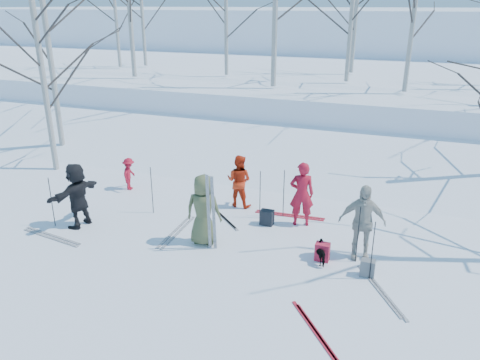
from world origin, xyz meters
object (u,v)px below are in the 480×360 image
at_px(skier_cream_east, 362,222).
at_px(skier_grey_west, 77,195).
at_px(backpack_red, 322,252).
at_px(skier_olive_center, 203,210).
at_px(dog, 322,253).
at_px(backpack_grey, 368,268).
at_px(skier_redor_behind, 239,181).
at_px(skier_red_north, 302,194).
at_px(backpack_dark, 267,217).
at_px(skier_red_seated, 129,174).

height_order(skier_cream_east, skier_grey_west, skier_cream_east).
height_order(skier_cream_east, backpack_red, skier_cream_east).
relative_size(skier_olive_center, dog, 3.10).
relative_size(backpack_red, backpack_grey, 1.11).
bearing_deg(dog, backpack_red, -109.57).
distance_m(skier_cream_east, backpack_grey, 1.06).
xyz_separation_m(skier_cream_east, backpack_red, (-0.76, -0.43, -0.67)).
relative_size(skier_olive_center, skier_cream_east, 0.98).
bearing_deg(skier_redor_behind, skier_grey_west, 41.79).
bearing_deg(dog, skier_red_north, -92.75).
relative_size(skier_redor_behind, backpack_red, 3.61).
distance_m(skier_red_north, backpack_dark, 1.10).
bearing_deg(skier_grey_west, skier_redor_behind, 136.55).
height_order(skier_redor_behind, backpack_red, skier_redor_behind).
distance_m(skier_olive_center, skier_redor_behind, 2.38).
relative_size(skier_red_north, skier_redor_behind, 1.14).
bearing_deg(skier_olive_center, skier_grey_west, -4.10).
height_order(skier_red_north, skier_grey_west, skier_red_north).
bearing_deg(skier_red_seated, backpack_red, -120.36).
bearing_deg(backpack_red, skier_redor_behind, 142.31).
distance_m(skier_redor_behind, skier_grey_west, 4.33).
bearing_deg(skier_redor_behind, backpack_red, 146.21).
relative_size(skier_red_north, dog, 3.07).
height_order(skier_olive_center, skier_redor_behind, skier_olive_center).
height_order(backpack_red, backpack_grey, backpack_red).
distance_m(skier_red_north, backpack_grey, 2.82).
xyz_separation_m(skier_red_north, skier_cream_east, (1.66, -1.19, 0.02)).
xyz_separation_m(skier_red_north, dog, (0.92, -1.72, -0.62)).
bearing_deg(dog, backpack_grey, 136.91).
distance_m(skier_olive_center, backpack_dark, 1.98).
bearing_deg(skier_olive_center, skier_red_seated, -41.81).
height_order(skier_redor_behind, skier_cream_east, skier_cream_east).
bearing_deg(skier_cream_east, skier_red_north, 133.65).
xyz_separation_m(skier_red_north, skier_red_seated, (-5.57, 0.56, -0.35)).
xyz_separation_m(skier_red_north, backpack_grey, (1.93, -1.94, -0.67)).
bearing_deg(skier_red_seated, backpack_grey, -120.15).
bearing_deg(backpack_dark, skier_red_seated, 169.53).
xyz_separation_m(skier_redor_behind, dog, (2.86, -2.29, -0.52)).
height_order(skier_redor_behind, skier_red_seated, skier_redor_behind).
relative_size(skier_redor_behind, backpack_grey, 3.99).
bearing_deg(skier_cream_east, skier_red_seated, 155.73).
distance_m(skier_olive_center, skier_grey_west, 3.43).
bearing_deg(backpack_dark, skier_grey_west, -158.73).
bearing_deg(backpack_red, skier_cream_east, 29.67).
bearing_deg(skier_cream_east, dog, -155.14).
xyz_separation_m(dog, backpack_dark, (-1.74, 1.40, -0.04)).
bearing_deg(backpack_red, skier_olive_center, -176.22).
bearing_deg(skier_redor_behind, backpack_dark, 145.28).
bearing_deg(skier_grey_west, backpack_red, 102.91).
xyz_separation_m(skier_red_north, skier_redor_behind, (-1.94, 0.57, -0.10)).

